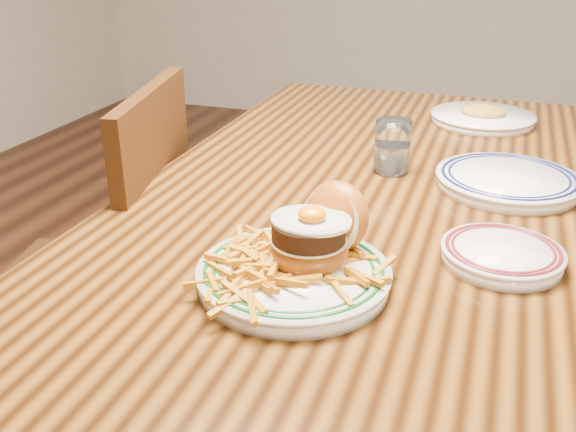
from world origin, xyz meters
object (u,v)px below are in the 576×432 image
(chair_left, at_px, (112,274))
(table, at_px, (361,229))
(main_plate, at_px, (301,258))
(side_plate, at_px, (502,254))

(chair_left, bearing_deg, table, -5.93)
(table, distance_m, main_plate, 0.40)
(table, xyz_separation_m, side_plate, (0.26, -0.23, 0.10))
(table, relative_size, chair_left, 1.74)
(chair_left, bearing_deg, side_plate, -23.84)
(side_plate, bearing_deg, main_plate, -144.42)
(main_plate, bearing_deg, table, 109.10)
(table, relative_size, side_plate, 8.75)
(table, distance_m, side_plate, 0.36)
(table, height_order, main_plate, main_plate)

